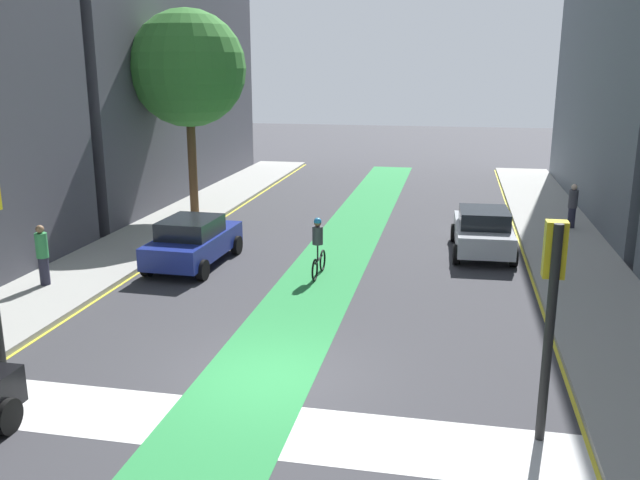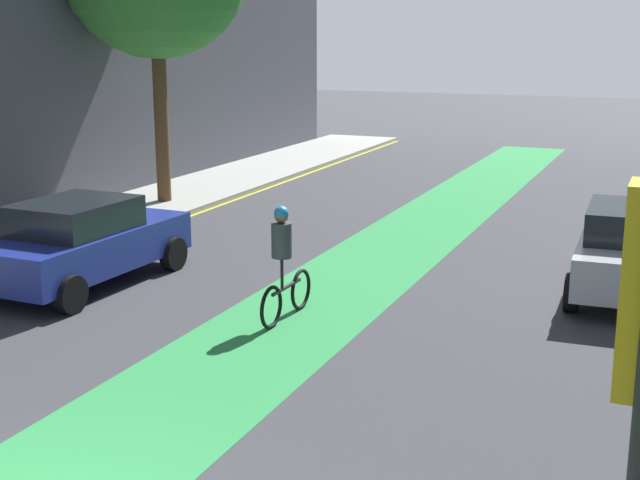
{
  "view_description": "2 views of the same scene",
  "coord_description": "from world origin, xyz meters",
  "px_view_note": "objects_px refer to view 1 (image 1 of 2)",
  "views": [
    {
      "loc": [
        3.49,
        -12.25,
        6.27
      ],
      "look_at": [
        -0.23,
        6.25,
        1.33
      ],
      "focal_mm": 37.63,
      "sensor_mm": 36.0,
      "label": 1
    },
    {
      "loc": [
        5.2,
        -5.02,
        4.43
      ],
      "look_at": [
        0.48,
        6.2,
        1.54
      ],
      "focal_mm": 48.95,
      "sensor_mm": 36.0,
      "label": 2
    }
  ],
  "objects_px": {
    "car_silver_right_far": "(483,231)",
    "street_tree_far": "(188,69)",
    "cyclist_in_lane": "(318,246)",
    "pedestrian_sidewalk_left_a": "(43,254)",
    "traffic_signal_near_right": "(552,289)",
    "pedestrian_sidewalk_right_a": "(573,206)",
    "car_blue_left_far": "(193,241)"
  },
  "relations": [
    {
      "from": "car_blue_left_far",
      "to": "cyclist_in_lane",
      "type": "height_order",
      "value": "cyclist_in_lane"
    },
    {
      "from": "car_silver_right_far",
      "to": "pedestrian_sidewalk_right_a",
      "type": "bearing_deg",
      "value": 48.23
    },
    {
      "from": "car_blue_left_far",
      "to": "pedestrian_sidewalk_right_a",
      "type": "relative_size",
      "value": 2.49
    },
    {
      "from": "street_tree_far",
      "to": "car_silver_right_far",
      "type": "bearing_deg",
      "value": -16.85
    },
    {
      "from": "cyclist_in_lane",
      "to": "pedestrian_sidewalk_left_a",
      "type": "xyz_separation_m",
      "value": [
        -7.45,
        -2.73,
        0.08
      ]
    },
    {
      "from": "traffic_signal_near_right",
      "to": "cyclist_in_lane",
      "type": "relative_size",
      "value": 2.06
    },
    {
      "from": "cyclist_in_lane",
      "to": "pedestrian_sidewalk_left_a",
      "type": "relative_size",
      "value": 1.06
    },
    {
      "from": "car_silver_right_far",
      "to": "street_tree_far",
      "type": "distance_m",
      "value": 13.47
    },
    {
      "from": "car_blue_left_far",
      "to": "car_silver_right_far",
      "type": "xyz_separation_m",
      "value": [
        9.16,
        3.26,
        0.0
      ]
    },
    {
      "from": "car_blue_left_far",
      "to": "pedestrian_sidewalk_right_a",
      "type": "bearing_deg",
      "value": 29.53
    },
    {
      "from": "street_tree_far",
      "to": "cyclist_in_lane",
      "type": "bearing_deg",
      "value": -46.59
    },
    {
      "from": "car_blue_left_far",
      "to": "pedestrian_sidewalk_right_a",
      "type": "height_order",
      "value": "pedestrian_sidewalk_right_a"
    },
    {
      "from": "traffic_signal_near_right",
      "to": "pedestrian_sidewalk_left_a",
      "type": "bearing_deg",
      "value": 157.55
    },
    {
      "from": "car_silver_right_far",
      "to": "street_tree_far",
      "type": "bearing_deg",
      "value": 163.15
    },
    {
      "from": "pedestrian_sidewalk_right_a",
      "to": "street_tree_far",
      "type": "xyz_separation_m",
      "value": [
        -15.33,
        -0.31,
        5.09
      ]
    },
    {
      "from": "car_blue_left_far",
      "to": "street_tree_far",
      "type": "height_order",
      "value": "street_tree_far"
    },
    {
      "from": "car_silver_right_far",
      "to": "pedestrian_sidewalk_left_a",
      "type": "xyz_separation_m",
      "value": [
        -12.43,
        -6.4,
        0.25
      ]
    },
    {
      "from": "street_tree_far",
      "to": "pedestrian_sidewalk_left_a",
      "type": "bearing_deg",
      "value": -93.37
    },
    {
      "from": "pedestrian_sidewalk_left_a",
      "to": "car_silver_right_far",
      "type": "bearing_deg",
      "value": 27.22
    },
    {
      "from": "pedestrian_sidewalk_left_a",
      "to": "street_tree_far",
      "type": "xyz_separation_m",
      "value": [
        0.59,
        9.98,
        5.07
      ]
    },
    {
      "from": "car_blue_left_far",
      "to": "street_tree_far",
      "type": "bearing_deg",
      "value": 111.46
    },
    {
      "from": "traffic_signal_near_right",
      "to": "pedestrian_sidewalk_left_a",
      "type": "height_order",
      "value": "traffic_signal_near_right"
    },
    {
      "from": "cyclist_in_lane",
      "to": "street_tree_far",
      "type": "height_order",
      "value": "street_tree_far"
    },
    {
      "from": "cyclist_in_lane",
      "to": "pedestrian_sidewalk_left_a",
      "type": "bearing_deg",
      "value": -159.92
    },
    {
      "from": "pedestrian_sidewalk_right_a",
      "to": "car_silver_right_far",
      "type": "bearing_deg",
      "value": -131.77
    },
    {
      "from": "car_blue_left_far",
      "to": "car_silver_right_far",
      "type": "relative_size",
      "value": 1.0
    },
    {
      "from": "pedestrian_sidewalk_right_a",
      "to": "pedestrian_sidewalk_left_a",
      "type": "bearing_deg",
      "value": -147.1
    },
    {
      "from": "cyclist_in_lane",
      "to": "pedestrian_sidewalk_right_a",
      "type": "relative_size",
      "value": 1.09
    },
    {
      "from": "traffic_signal_near_right",
      "to": "pedestrian_sidewalk_right_a",
      "type": "height_order",
      "value": "traffic_signal_near_right"
    },
    {
      "from": "cyclist_in_lane",
      "to": "car_blue_left_far",
      "type": "bearing_deg",
      "value": 174.37
    },
    {
      "from": "car_silver_right_far",
      "to": "pedestrian_sidewalk_right_a",
      "type": "distance_m",
      "value": 5.24
    },
    {
      "from": "car_silver_right_far",
      "to": "traffic_signal_near_right",
      "type": "bearing_deg",
      "value": -87.02
    }
  ]
}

